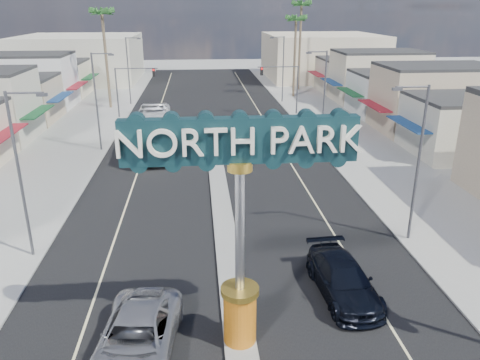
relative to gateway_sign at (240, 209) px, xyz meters
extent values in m
plane|color=gray|center=(0.00, 28.02, -5.93)|extent=(160.00, 160.00, 0.00)
cube|color=black|center=(0.00, 28.02, -5.92)|extent=(20.00, 120.00, 0.01)
cube|color=gray|center=(0.00, 12.02, -5.85)|extent=(1.30, 30.00, 0.16)
cube|color=gray|center=(-14.00, 28.02, -5.87)|extent=(8.00, 120.00, 0.12)
cube|color=gray|center=(14.00, 28.02, -5.87)|extent=(8.00, 120.00, 0.12)
cube|color=beige|center=(-24.00, 41.02, -2.93)|extent=(12.00, 42.00, 6.00)
cube|color=#B7B29E|center=(24.00, 41.02, -2.93)|extent=(12.00, 42.00, 6.00)
cube|color=#B7B29E|center=(-22.00, 73.02, -1.93)|extent=(20.00, 20.00, 8.00)
cube|color=beige|center=(22.00, 73.02, -1.93)|extent=(20.00, 20.00, 8.00)
cylinder|color=orange|center=(0.00, 0.02, -4.67)|extent=(1.30, 1.30, 2.20)
cylinder|color=gold|center=(0.00, 0.02, -3.44)|extent=(1.50, 1.50, 0.25)
cylinder|color=#B7B7BC|center=(0.00, 0.02, -0.92)|extent=(0.36, 0.36, 4.80)
cylinder|color=gold|center=(0.00, 0.02, 1.66)|extent=(0.90, 0.90, 0.35)
cube|color=#0E282D|center=(0.00, 0.02, 2.58)|extent=(8.20, 0.50, 1.60)
cylinder|color=#47474C|center=(-11.00, 42.02, -2.93)|extent=(0.18, 0.18, 6.00)
cylinder|color=#47474C|center=(-8.50, 42.02, -0.03)|extent=(5.00, 0.12, 0.12)
cube|color=black|center=(-6.50, 42.02, -0.53)|extent=(0.32, 0.32, 1.00)
sphere|color=red|center=(-6.50, 41.84, -0.21)|extent=(0.22, 0.22, 0.22)
cylinder|color=#47474C|center=(11.00, 42.02, -2.93)|extent=(0.18, 0.18, 6.00)
cylinder|color=#47474C|center=(8.50, 42.02, -0.03)|extent=(5.00, 0.12, 0.12)
cube|color=black|center=(6.50, 42.02, -0.53)|extent=(0.32, 0.32, 1.00)
sphere|color=red|center=(6.50, 41.84, -0.21)|extent=(0.22, 0.22, 0.22)
cylinder|color=#47474C|center=(-10.60, 8.02, -1.43)|extent=(0.16, 0.16, 9.00)
cylinder|color=#47474C|center=(-9.70, 8.02, 2.97)|extent=(1.80, 0.10, 0.10)
cube|color=#47474C|center=(-8.90, 8.02, 2.87)|extent=(0.50, 0.22, 0.15)
cylinder|color=#47474C|center=(-10.60, 28.02, -1.43)|extent=(0.16, 0.16, 9.00)
cylinder|color=#47474C|center=(-9.70, 28.02, 2.97)|extent=(1.80, 0.10, 0.10)
cube|color=#47474C|center=(-8.90, 28.02, 2.87)|extent=(0.50, 0.22, 0.15)
cylinder|color=#47474C|center=(-10.60, 50.02, -1.43)|extent=(0.16, 0.16, 9.00)
cylinder|color=#47474C|center=(-9.70, 50.02, 2.97)|extent=(1.80, 0.10, 0.10)
cube|color=#47474C|center=(-8.90, 50.02, 2.87)|extent=(0.50, 0.22, 0.15)
cylinder|color=#47474C|center=(10.60, 8.02, -1.43)|extent=(0.16, 0.16, 9.00)
cylinder|color=#47474C|center=(9.70, 8.02, 2.97)|extent=(1.80, 0.10, 0.10)
cube|color=#47474C|center=(8.90, 8.02, 2.87)|extent=(0.50, 0.22, 0.15)
cylinder|color=#47474C|center=(10.60, 28.02, -1.43)|extent=(0.16, 0.16, 9.00)
cylinder|color=#47474C|center=(9.70, 28.02, 2.97)|extent=(1.80, 0.10, 0.10)
cube|color=#47474C|center=(8.90, 28.02, 2.87)|extent=(0.50, 0.22, 0.15)
cylinder|color=#47474C|center=(10.60, 50.02, -1.43)|extent=(0.16, 0.16, 9.00)
cylinder|color=#47474C|center=(9.70, 50.02, 2.97)|extent=(1.80, 0.10, 0.10)
cube|color=#47474C|center=(8.90, 50.02, 2.87)|extent=(0.50, 0.22, 0.15)
cylinder|color=brown|center=(-13.00, 48.02, 0.07)|extent=(0.36, 0.36, 12.00)
cylinder|color=brown|center=(13.00, 54.02, -0.43)|extent=(0.36, 0.36, 11.00)
cylinder|color=brown|center=(15.00, 60.02, 0.57)|extent=(0.36, 0.36, 13.00)
imported|color=#B1B2B6|center=(-4.02, -0.46, -5.06)|extent=(3.53, 6.54, 1.74)
imported|color=black|center=(5.13, 2.97, -5.09)|extent=(2.71, 5.89, 1.67)
imported|color=slate|center=(-6.08, 24.68, -5.14)|extent=(2.38, 4.79, 1.57)
imported|color=silver|center=(5.81, 31.72, -5.07)|extent=(2.15, 5.33, 1.72)
imported|color=white|center=(-5.69, 27.91, -4.16)|extent=(3.26, 12.73, 3.53)
camera|label=1|loc=(-1.40, -15.39, 6.89)|focal=35.00mm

